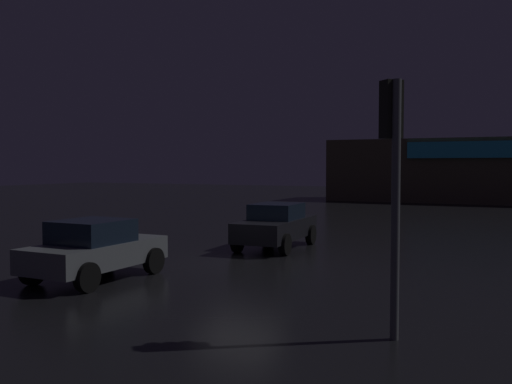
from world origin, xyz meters
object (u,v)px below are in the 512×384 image
object	(u,v)px
traffic_signal_main	(392,156)
car_far	(276,225)
store_building	(468,170)
car_near	(95,249)

from	to	relation	value
traffic_signal_main	car_far	xyz separation A→B (m)	(-5.88, 8.69, -2.28)
traffic_signal_main	car_far	size ratio (longest dim) A/B	1.00
store_building	car_far	world-z (taller)	store_building
traffic_signal_main	car_near	bearing A→B (deg)	168.08
store_building	traffic_signal_main	distance (m)	38.35
store_building	car_near	xyz separation A→B (m)	(-5.97, -36.62, -1.73)
car_near	car_far	bearing A→B (deg)	73.82
car_far	traffic_signal_main	bearing A→B (deg)	-55.94
store_building	traffic_signal_main	bearing A→B (deg)	-87.09
traffic_signal_main	car_near	xyz separation A→B (m)	(-7.92, 1.67, -2.30)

